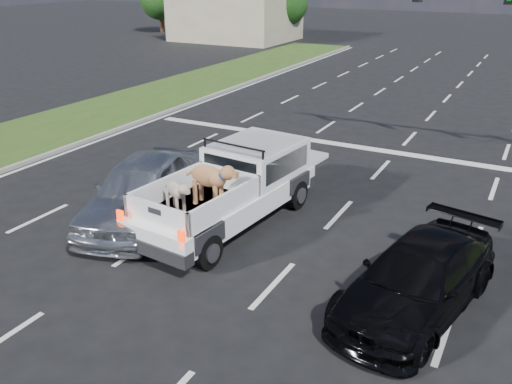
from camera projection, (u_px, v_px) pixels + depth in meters
ground at (203, 265)px, 12.15m from camera, size 160.00×160.00×0.00m
road_markings at (315, 174)px, 17.49m from camera, size 17.75×60.00×0.01m
grass_median_left at (47, 131)px, 22.02m from camera, size 5.00×60.00×0.10m
curb_left at (93, 138)px, 20.95m from camera, size 0.15×60.00×0.14m
building_left at (236, 15)px, 49.34m from camera, size 10.00×8.00×4.40m
tree_far_b at (210, 0)px, 52.29m from camera, size 4.20×4.20×5.40m
tree_far_c at (285, 2)px, 48.81m from camera, size 4.20×4.20×5.40m
pickup_truck at (233, 186)px, 13.90m from camera, size 2.61×5.84×2.12m
silver_sedan at (143, 190)px, 14.03m from camera, size 3.29×5.38×1.71m
black_coupe at (418, 278)px, 10.38m from camera, size 2.78×4.90×1.34m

